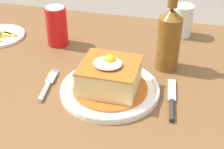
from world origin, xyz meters
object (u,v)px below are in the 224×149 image
at_px(main_plate, 110,89).
at_px(beer_bottle_amber, 169,36).
at_px(knife, 172,104).
at_px(drinking_glass, 182,23).
at_px(soda_can, 57,26).
at_px(fork, 47,87).

height_order(main_plate, beer_bottle_amber, beer_bottle_amber).
bearing_deg(knife, drinking_glass, 91.68).
bearing_deg(soda_can, knife, -30.51).
bearing_deg(soda_can, beer_bottle_amber, -8.81).
xyz_separation_m(fork, beer_bottle_amber, (0.28, 0.19, 0.09)).
bearing_deg(beer_bottle_amber, knife, -78.71).
relative_size(knife, drinking_glass, 1.58).
distance_m(main_plate, fork, 0.16).
bearing_deg(drinking_glass, soda_can, -156.35).
xyz_separation_m(knife, beer_bottle_amber, (-0.03, 0.17, 0.09)).
xyz_separation_m(main_plate, drinking_glass, (0.15, 0.38, 0.04)).
relative_size(main_plate, beer_bottle_amber, 0.94).
bearing_deg(fork, drinking_glass, 52.84).
bearing_deg(main_plate, knife, -6.23).
height_order(knife, drinking_glass, drinking_glass).
bearing_deg(drinking_glass, knife, -88.32).
xyz_separation_m(main_plate, fork, (-0.16, -0.03, -0.00)).
height_order(fork, beer_bottle_amber, beer_bottle_amber).
bearing_deg(main_plate, beer_bottle_amber, 51.85).
distance_m(knife, beer_bottle_amber, 0.20).
relative_size(main_plate, knife, 1.51).
height_order(fork, soda_can, soda_can).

